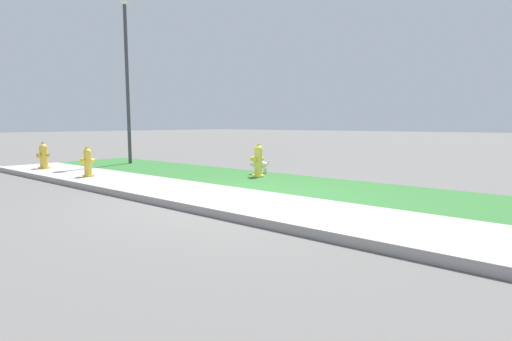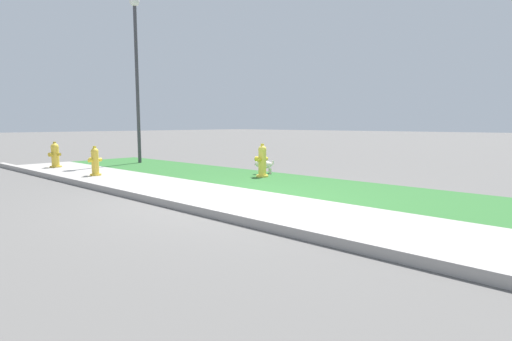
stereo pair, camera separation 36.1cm
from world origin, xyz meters
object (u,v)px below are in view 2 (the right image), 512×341
(fire_hydrant_far_end, at_px, (262,161))
(street_lamp, at_px, (136,56))
(fire_hydrant_across_street, at_px, (55,155))
(fire_hydrant_by_grass_verge, at_px, (95,162))
(small_white_dog, at_px, (264,165))

(fire_hydrant_far_end, relative_size, street_lamp, 0.15)
(fire_hydrant_far_end, xyz_separation_m, fire_hydrant_across_street, (-5.89, -2.58, -0.03))
(fire_hydrant_across_street, bearing_deg, fire_hydrant_far_end, -177.80)
(fire_hydrant_far_end, relative_size, fire_hydrant_across_street, 1.07)
(fire_hydrant_by_grass_verge, distance_m, small_white_dog, 4.24)
(street_lamp, bearing_deg, fire_hydrant_by_grass_verge, -50.00)
(fire_hydrant_far_end, xyz_separation_m, small_white_dog, (-0.34, 0.47, -0.16))
(small_white_dog, bearing_deg, fire_hydrant_across_street, -29.21)
(fire_hydrant_across_street, bearing_deg, fire_hydrant_by_grass_verge, 156.97)
(fire_hydrant_by_grass_verge, xyz_separation_m, street_lamp, (-2.13, 2.54, 3.08))
(fire_hydrant_by_grass_verge, xyz_separation_m, small_white_dog, (2.86, 3.12, -0.13))
(fire_hydrant_by_grass_verge, bearing_deg, small_white_dog, -52.26)
(fire_hydrant_far_end, height_order, small_white_dog, fire_hydrant_far_end)
(fire_hydrant_across_street, height_order, fire_hydrant_by_grass_verge, fire_hydrant_across_street)
(fire_hydrant_far_end, height_order, fire_hydrant_across_street, fire_hydrant_far_end)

